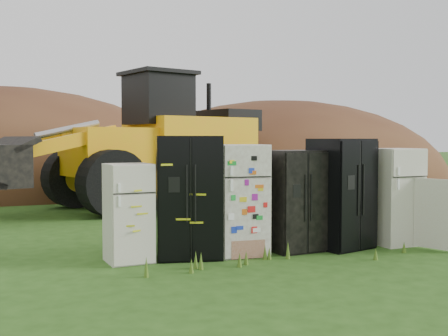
% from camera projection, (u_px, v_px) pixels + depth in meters
% --- Properties ---
extents(ground, '(120.00, 120.00, 0.00)m').
position_uv_depth(ground, '(273.00, 252.00, 9.67)').
color(ground, '#244913').
rests_on(ground, ground).
extents(fridge_leftmost, '(0.77, 0.75, 1.56)m').
position_uv_depth(fridge_leftmost, '(129.00, 213.00, 8.88)').
color(fridge_leftmost, silver).
rests_on(fridge_leftmost, ground).
extents(fridge_black_side, '(1.16, 0.98, 2.00)m').
position_uv_depth(fridge_black_side, '(189.00, 197.00, 9.20)').
color(fridge_black_side, black).
rests_on(fridge_black_side, ground).
extents(fridge_sticker, '(0.83, 0.77, 1.86)m').
position_uv_depth(fridge_sticker, '(240.00, 200.00, 9.45)').
color(fridge_sticker, white).
rests_on(fridge_sticker, ground).
extents(fridge_dark_mid, '(1.00, 0.86, 1.75)m').
position_uv_depth(fridge_dark_mid, '(295.00, 201.00, 9.77)').
color(fridge_dark_mid, black).
rests_on(fridge_dark_mid, ground).
extents(fridge_black_right, '(1.19, 1.08, 1.96)m').
position_uv_depth(fridge_black_right, '(341.00, 193.00, 10.00)').
color(fridge_black_right, black).
rests_on(fridge_black_right, ground).
extents(fridge_open_door, '(0.88, 0.82, 1.78)m').
position_uv_depth(fridge_open_door, '(395.00, 196.00, 10.36)').
color(fridge_open_door, silver).
rests_on(fridge_open_door, ground).
extents(wheel_loader, '(8.62, 5.68, 3.87)m').
position_uv_depth(wheel_loader, '(128.00, 139.00, 15.54)').
color(wheel_loader, orange).
rests_on(wheel_loader, ground).
extents(dirt_mound_right, '(14.60, 10.70, 7.07)m').
position_uv_depth(dirt_mound_right, '(283.00, 186.00, 23.33)').
color(dirt_mound_right, '#402014').
rests_on(dirt_mound_right, ground).
extents(dirt_mound_left, '(15.78, 11.83, 7.89)m').
position_uv_depth(dirt_mound_left, '(1.00, 189.00, 21.58)').
color(dirt_mound_left, '#402014').
rests_on(dirt_mound_left, ground).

